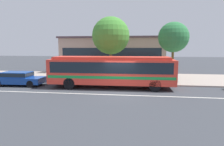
% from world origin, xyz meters
% --- Properties ---
extents(ground_plane, '(120.00, 120.00, 0.00)m').
position_xyz_m(ground_plane, '(0.00, 0.00, 0.00)').
color(ground_plane, '#393C42').
extents(sidewalk_slab, '(60.00, 8.00, 0.12)m').
position_xyz_m(sidewalk_slab, '(0.00, 7.17, 0.06)').
color(sidewalk_slab, '#A19287').
rests_on(sidewalk_slab, ground_plane).
extents(lane_stripe_center, '(56.00, 0.16, 0.01)m').
position_xyz_m(lane_stripe_center, '(0.00, -0.80, 0.00)').
color(lane_stripe_center, silver).
rests_on(lane_stripe_center, ground_plane).
extents(transit_bus, '(11.00, 2.67, 2.77)m').
position_xyz_m(transit_bus, '(-0.86, 1.82, 1.62)').
color(transit_bus, red).
rests_on(transit_bus, ground_plane).
extents(sedan_behind_bus, '(4.65, 2.00, 1.29)m').
position_xyz_m(sedan_behind_bus, '(-9.75, 1.67, 0.73)').
color(sedan_behind_bus, navy).
rests_on(sedan_behind_bus, ground_plane).
extents(pedestrian_waiting_near_sign, '(0.43, 0.43, 1.67)m').
position_xyz_m(pedestrian_waiting_near_sign, '(0.62, 5.04, 1.10)').
color(pedestrian_waiting_near_sign, '#1D2745').
rests_on(pedestrian_waiting_near_sign, sidewalk_slab).
extents(bus_stop_sign, '(0.11, 0.44, 2.62)m').
position_xyz_m(bus_stop_sign, '(3.57, 3.55, 1.79)').
color(bus_stop_sign, gray).
rests_on(bus_stop_sign, sidewalk_slab).
extents(street_tree_near_stop, '(4.00, 4.00, 6.71)m').
position_xyz_m(street_tree_near_stop, '(-1.48, 5.81, 4.82)').
color(street_tree_near_stop, brown).
rests_on(street_tree_near_stop, sidewalk_slab).
extents(street_tree_mid_block, '(3.23, 3.23, 6.15)m').
position_xyz_m(street_tree_mid_block, '(5.16, 6.55, 4.64)').
color(street_tree_mid_block, brown).
rests_on(street_tree_mid_block, sidewalk_slab).
extents(station_building, '(14.59, 7.73, 5.04)m').
position_xyz_m(station_building, '(-2.13, 13.75, 2.53)').
color(station_building, tan).
rests_on(station_building, ground_plane).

